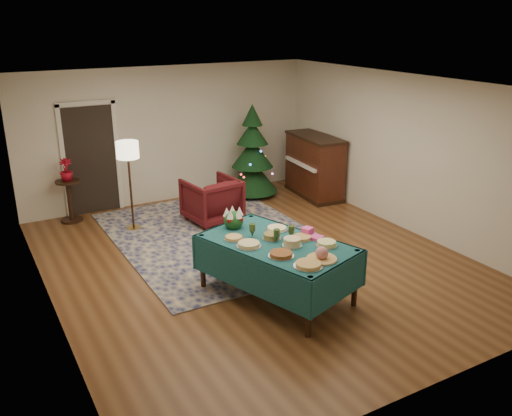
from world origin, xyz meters
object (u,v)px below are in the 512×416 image
side_table (70,202)px  christmas_tree (252,155)px  floor_lamp (128,155)px  armchair (212,198)px  potted_plant (67,175)px  piano (314,167)px  buffet_table (277,253)px  gift_box (307,231)px

side_table → christmas_tree: bearing=-4.7°
floor_lamp → christmas_tree: christmas_tree is taller
armchair → floor_lamp: size_ratio=0.57×
armchair → potted_plant: potted_plant is taller
christmas_tree → piano: bearing=-30.3°
buffet_table → piano: (2.97, 3.34, -0.01)m
gift_box → christmas_tree: (1.36, 3.98, 0.02)m
buffet_table → floor_lamp: (-0.94, 3.35, 0.71)m
buffet_table → armchair: (0.44, 2.99, -0.18)m
side_table → piano: piano is taller
side_table → potted_plant: 0.52m
floor_lamp → side_table: floor_lamp is taller
buffet_table → piano: piano is taller
floor_lamp → armchair: bearing=-14.5°
floor_lamp → potted_plant: (-0.88, 0.94, -0.45)m
floor_lamp → christmas_tree: bearing=13.0°
gift_box → potted_plant: size_ratio=0.31×
christmas_tree → floor_lamp: bearing=-167.0°
piano → armchair: bearing=-172.2°
armchair → potted_plant: 2.65m
christmas_tree → armchair: bearing=-144.6°
buffet_table → potted_plant: potted_plant is taller
side_table → potted_plant: potted_plant is taller
gift_box → buffet_table: bearing=-177.9°
armchair → piano: size_ratio=0.59×
christmas_tree → side_table: bearing=175.3°
gift_box → piano: size_ratio=0.08×
buffet_table → floor_lamp: size_ratio=1.45×
buffet_table → side_table: (-1.82, 4.29, -0.25)m
buffet_table → gift_box: gift_box is taller
potted_plant → armchair: bearing=-29.9°
floor_lamp → side_table: size_ratio=2.03×
potted_plant → side_table: bearing=0.0°
potted_plant → piano: size_ratio=0.27×
gift_box → christmas_tree: size_ratio=0.07×
armchair → side_table: bearing=-37.0°
gift_box → side_table: gift_box is taller
armchair → christmas_tree: (1.41, 1.00, 0.41)m
armchair → gift_box: bearing=83.9°
piano → gift_box: bearing=-126.7°
armchair → christmas_tree: 1.78m
side_table → gift_box: bearing=-61.6°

